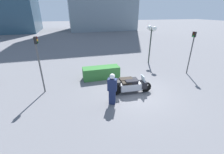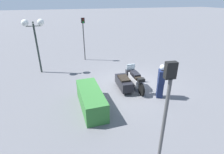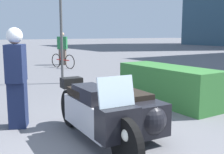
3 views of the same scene
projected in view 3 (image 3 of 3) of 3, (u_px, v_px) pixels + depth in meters
name	position (u px, v px, depth m)	size (l,w,h in m)	color
ground_plane	(106.00, 148.00, 4.21)	(160.00, 160.00, 0.00)	slate
police_motorcycle	(115.00, 112.00, 4.48)	(2.66, 1.40, 1.17)	black
officer_rider	(16.00, 75.00, 5.06)	(0.57, 0.48, 1.81)	#192347
hedge_bush_curbside	(168.00, 85.00, 6.94)	(2.79, 0.96, 0.91)	#337033
traffic_light_far	(61.00, 16.00, 9.34)	(0.23, 0.27, 3.51)	#4C4C4C
pedestrian_bystander	(62.00, 49.00, 15.33)	(0.55, 0.58, 1.77)	brown
bicycle_parked	(63.00, 61.00, 14.05)	(1.68, 0.55, 0.75)	black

